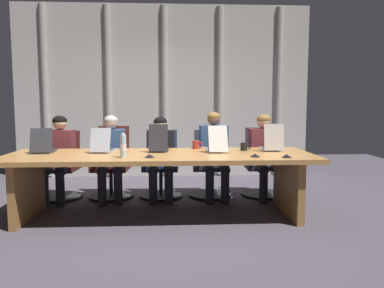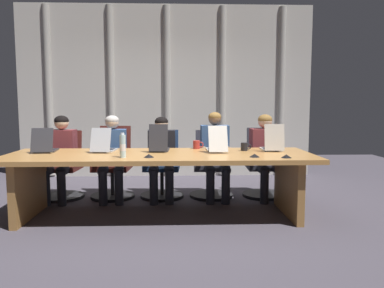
{
  "view_description": "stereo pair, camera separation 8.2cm",
  "coord_description": "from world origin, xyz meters",
  "px_view_note": "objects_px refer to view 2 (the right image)",
  "views": [
    {
      "loc": [
        0.12,
        -4.34,
        1.29
      ],
      "look_at": [
        0.37,
        0.09,
        0.82
      ],
      "focal_mm": 35.97,
      "sensor_mm": 36.0,
      "label": 1
    },
    {
      "loc": [
        0.2,
        -4.35,
        1.29
      ],
      "look_at": [
        0.37,
        0.09,
        0.82
      ],
      "focal_mm": 35.97,
      "sensor_mm": 36.0,
      "label": 2
    }
  ],
  "objects_px": {
    "office_chair_center": "(162,172)",
    "person_left_end": "(60,153)",
    "office_chair_left_end": "(63,172)",
    "water_bottle_primary": "(123,146)",
    "coffee_mug_near": "(197,145)",
    "conference_mic_left_side": "(286,156)",
    "coffee_mug_far": "(245,147)",
    "conference_mic_middle": "(149,156)",
    "office_chair_left_mid": "(113,171)",
    "laptop_right_mid": "(216,146)",
    "person_right_mid": "(215,150)",
    "office_chair_right_mid": "(211,171)",
    "person_center": "(162,153)",
    "laptop_left_end": "(45,147)",
    "person_left_mid": "(112,152)",
    "laptop_right_end": "(272,145)",
    "person_right_end": "(266,151)",
    "office_chair_right_end": "(264,170)",
    "laptop_center": "(159,146)",
    "conference_mic_right_side": "(255,155)",
    "laptop_left_mid": "(104,147)"
  },
  "relations": [
    {
      "from": "office_chair_center",
      "to": "person_left_end",
      "type": "distance_m",
      "value": 1.39
    },
    {
      "from": "office_chair_left_end",
      "to": "water_bottle_primary",
      "type": "height_order",
      "value": "water_bottle_primary"
    },
    {
      "from": "coffee_mug_near",
      "to": "conference_mic_left_side",
      "type": "relative_size",
      "value": 1.22
    },
    {
      "from": "coffee_mug_far",
      "to": "conference_mic_middle",
      "type": "bearing_deg",
      "value": -154.5
    },
    {
      "from": "office_chair_left_mid",
      "to": "coffee_mug_far",
      "type": "height_order",
      "value": "office_chair_left_mid"
    },
    {
      "from": "office_chair_left_end",
      "to": "office_chair_left_mid",
      "type": "xyz_separation_m",
      "value": [
        0.69,
        0.01,
        0.02
      ]
    },
    {
      "from": "laptop_right_mid",
      "to": "person_right_mid",
      "type": "relative_size",
      "value": 0.42
    },
    {
      "from": "conference_mic_middle",
      "to": "laptop_right_mid",
      "type": "bearing_deg",
      "value": 33.36
    },
    {
      "from": "coffee_mug_near",
      "to": "office_chair_right_mid",
      "type": "bearing_deg",
      "value": 65.03
    },
    {
      "from": "office_chair_left_end",
      "to": "person_center",
      "type": "relative_size",
      "value": 0.82
    },
    {
      "from": "person_right_mid",
      "to": "conference_mic_left_side",
      "type": "xyz_separation_m",
      "value": [
        0.63,
        -1.17,
        0.08
      ]
    },
    {
      "from": "person_right_mid",
      "to": "water_bottle_primary",
      "type": "height_order",
      "value": "person_right_mid"
    },
    {
      "from": "office_chair_center",
      "to": "coffee_mug_near",
      "type": "height_order",
      "value": "office_chair_center"
    },
    {
      "from": "laptop_left_end",
      "to": "office_chair_center",
      "type": "xyz_separation_m",
      "value": [
        1.35,
        0.72,
        -0.43
      ]
    },
    {
      "from": "laptop_left_end",
      "to": "person_left_mid",
      "type": "relative_size",
      "value": 0.39
    },
    {
      "from": "laptop_right_end",
      "to": "person_right_end",
      "type": "xyz_separation_m",
      "value": [
        0.06,
        0.54,
        -0.13
      ]
    },
    {
      "from": "office_chair_center",
      "to": "office_chair_right_end",
      "type": "height_order",
      "value": "office_chair_right_end"
    },
    {
      "from": "office_chair_left_end",
      "to": "person_left_mid",
      "type": "distance_m",
      "value": 0.79
    },
    {
      "from": "water_bottle_primary",
      "to": "coffee_mug_near",
      "type": "distance_m",
      "value": 1.12
    },
    {
      "from": "laptop_left_end",
      "to": "coffee_mug_far",
      "type": "height_order",
      "value": "laptop_left_end"
    },
    {
      "from": "laptop_center",
      "to": "water_bottle_primary",
      "type": "relative_size",
      "value": 1.57
    },
    {
      "from": "office_chair_left_end",
      "to": "conference_mic_middle",
      "type": "bearing_deg",
      "value": 49.89
    },
    {
      "from": "coffee_mug_far",
      "to": "conference_mic_left_side",
      "type": "height_order",
      "value": "coffee_mug_far"
    },
    {
      "from": "office_chair_left_end",
      "to": "conference_mic_right_side",
      "type": "distance_m",
      "value": 2.75
    },
    {
      "from": "person_left_end",
      "to": "person_right_mid",
      "type": "xyz_separation_m",
      "value": [
        2.07,
        0.01,
        0.02
      ]
    },
    {
      "from": "person_right_end",
      "to": "conference_mic_right_side",
      "type": "relative_size",
      "value": 10.42
    },
    {
      "from": "laptop_left_mid",
      "to": "conference_mic_left_side",
      "type": "height_order",
      "value": "laptop_left_mid"
    },
    {
      "from": "laptop_right_mid",
      "to": "laptop_right_end",
      "type": "relative_size",
      "value": 1.23
    },
    {
      "from": "conference_mic_middle",
      "to": "office_chair_left_end",
      "type": "bearing_deg",
      "value": 136.04
    },
    {
      "from": "laptop_left_mid",
      "to": "water_bottle_primary",
      "type": "relative_size",
      "value": 1.63
    },
    {
      "from": "person_center",
      "to": "water_bottle_primary",
      "type": "height_order",
      "value": "person_center"
    },
    {
      "from": "coffee_mug_far",
      "to": "conference_mic_left_side",
      "type": "bearing_deg",
      "value": -61.57
    },
    {
      "from": "conference_mic_right_side",
      "to": "laptop_left_mid",
      "type": "bearing_deg",
      "value": 162.37
    },
    {
      "from": "water_bottle_primary",
      "to": "conference_mic_middle",
      "type": "bearing_deg",
      "value": 0.83
    },
    {
      "from": "laptop_right_mid",
      "to": "office_chair_right_end",
      "type": "height_order",
      "value": "laptop_right_mid"
    },
    {
      "from": "laptop_right_end",
      "to": "person_right_mid",
      "type": "bearing_deg",
      "value": 52.12
    },
    {
      "from": "coffee_mug_far",
      "to": "conference_mic_right_side",
      "type": "relative_size",
      "value": 1.17
    },
    {
      "from": "coffee_mug_near",
      "to": "conference_mic_right_side",
      "type": "height_order",
      "value": "coffee_mug_near"
    },
    {
      "from": "office_chair_right_mid",
      "to": "coffee_mug_near",
      "type": "height_order",
      "value": "office_chair_right_mid"
    },
    {
      "from": "office_chair_left_end",
      "to": "office_chair_right_mid",
      "type": "xyz_separation_m",
      "value": [
        2.06,
        0.0,
        -0.0
      ]
    },
    {
      "from": "office_chair_right_mid",
      "to": "laptop_center",
      "type": "bearing_deg",
      "value": -41.8
    },
    {
      "from": "laptop_right_mid",
      "to": "coffee_mug_far",
      "type": "bearing_deg",
      "value": -86.4
    },
    {
      "from": "laptop_center",
      "to": "person_left_mid",
      "type": "xyz_separation_m",
      "value": [
        -0.66,
        0.55,
        -0.14
      ]
    },
    {
      "from": "laptop_left_end",
      "to": "office_chair_left_end",
      "type": "bearing_deg",
      "value": -4.66
    },
    {
      "from": "office_chair_right_mid",
      "to": "coffee_mug_far",
      "type": "bearing_deg",
      "value": 28.2
    },
    {
      "from": "water_bottle_primary",
      "to": "person_left_mid",
      "type": "bearing_deg",
      "value": 105.32
    },
    {
      "from": "office_chair_right_end",
      "to": "person_left_mid",
      "type": "relative_size",
      "value": 0.83
    },
    {
      "from": "person_right_mid",
      "to": "coffee_mug_near",
      "type": "distance_m",
      "value": 0.44
    },
    {
      "from": "office_chair_right_mid",
      "to": "coffee_mug_near",
      "type": "relative_size",
      "value": 6.85
    },
    {
      "from": "person_left_end",
      "to": "laptop_right_mid",
      "type": "bearing_deg",
      "value": 76.72
    }
  ]
}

